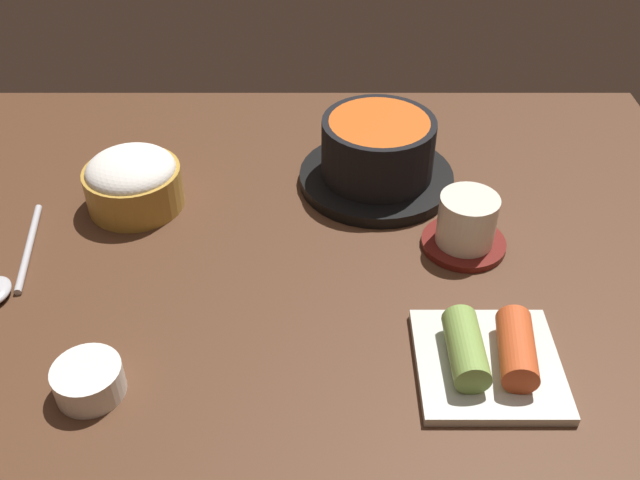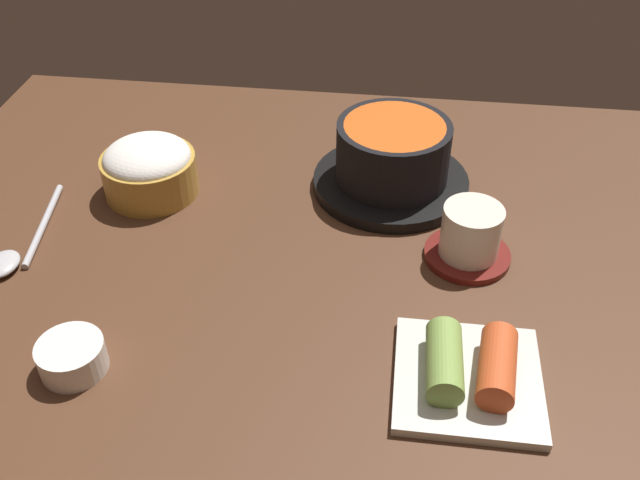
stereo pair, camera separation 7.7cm
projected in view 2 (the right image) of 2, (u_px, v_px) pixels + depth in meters
dining_table at (305, 255)px, 81.45cm from camera, size 100.00×76.00×2.00cm
stone_pot at (392, 159)px, 87.66cm from camera, size 19.52×19.52×8.93cm
rice_bowl at (149, 168)px, 87.30cm from camera, size 11.58×11.58×7.07cm
tea_cup_with_saucer at (470, 236)px, 77.59cm from camera, size 9.57×9.57×6.64cm
kimchi_plate at (469, 371)px, 64.63cm from camera, size 13.43×13.43×4.37cm
side_bowl_near at (72, 356)px, 65.99cm from camera, size 6.31×6.31×3.08cm
spoon at (16, 251)px, 79.43cm from camera, size 4.62×17.50×1.35cm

